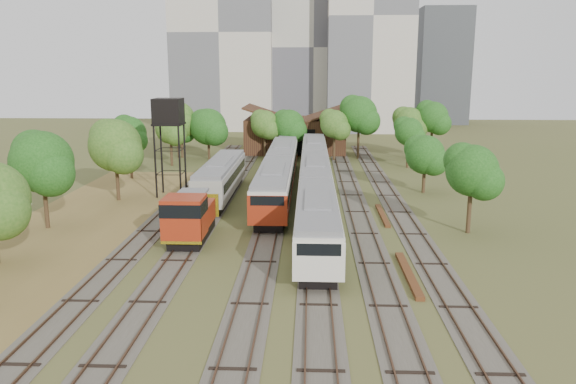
{
  "coord_description": "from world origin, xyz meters",
  "views": [
    {
      "loc": [
        1.43,
        -34.38,
        13.38
      ],
      "look_at": [
        -0.54,
        15.16,
        2.5
      ],
      "focal_mm": 35.0,
      "sensor_mm": 36.0,
      "label": 1
    }
  ],
  "objects_px": {
    "railcar_green_set": "(315,179)",
    "shunter_locomotive": "(189,218)",
    "railcar_red_set": "(279,172)",
    "water_tower": "(168,114)"
  },
  "relations": [
    {
      "from": "water_tower",
      "to": "railcar_red_set",
      "type": "bearing_deg",
      "value": 12.59
    },
    {
      "from": "railcar_green_set",
      "to": "shunter_locomotive",
      "type": "bearing_deg",
      "value": -122.55
    },
    {
      "from": "railcar_green_set",
      "to": "shunter_locomotive",
      "type": "height_order",
      "value": "shunter_locomotive"
    },
    {
      "from": "railcar_green_set",
      "to": "water_tower",
      "type": "xyz_separation_m",
      "value": [
        -15.46,
        0.78,
        6.68
      ]
    },
    {
      "from": "railcar_red_set",
      "to": "water_tower",
      "type": "relative_size",
      "value": 3.32
    },
    {
      "from": "railcar_red_set",
      "to": "shunter_locomotive",
      "type": "distance_m",
      "value": 19.93
    },
    {
      "from": "railcar_red_set",
      "to": "railcar_green_set",
      "type": "distance_m",
      "value": 5.21
    },
    {
      "from": "railcar_red_set",
      "to": "railcar_green_set",
      "type": "bearing_deg",
      "value": -39.85
    },
    {
      "from": "shunter_locomotive",
      "to": "railcar_red_set",
      "type": "bearing_deg",
      "value": 72.48
    },
    {
      "from": "railcar_green_set",
      "to": "water_tower",
      "type": "relative_size",
      "value": 5.01
    }
  ]
}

